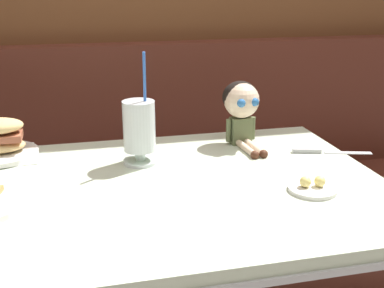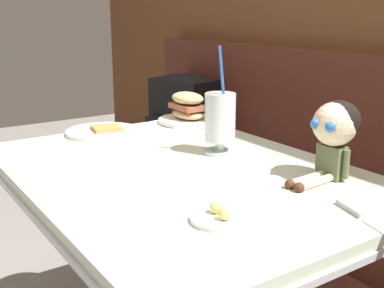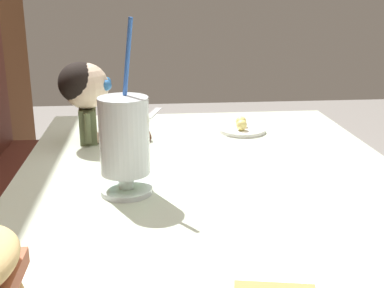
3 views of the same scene
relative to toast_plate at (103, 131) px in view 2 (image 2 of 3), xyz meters
The scene contains 9 objects.
booth_bench 0.90m from the toast_plate, 53.93° to the left, with size 2.60×0.48×1.00m.
diner_table 0.51m from the toast_plate, ahead, with size 1.11×0.81×0.74m.
toast_plate is the anchor object (origin of this frame).
milkshake_glass 0.46m from the toast_plate, 24.47° to the left, with size 0.10×0.10×0.32m.
sandwich_plate 0.34m from the toast_plate, 86.80° to the left, with size 0.22×0.22×0.12m.
butter_saucer 0.80m from the toast_plate, ahead, with size 0.12×0.12×0.04m.
butter_knife 0.95m from the toast_plate, ahead, with size 0.23×0.08×0.01m.
seated_doll 0.81m from the toast_plate, 21.19° to the left, with size 0.12×0.22×0.20m.
backpack 0.77m from the toast_plate, 125.91° to the left, with size 0.34×0.30×0.41m.
Camera 2 is at (1.05, -0.50, 1.15)m, focal length 46.00 mm.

